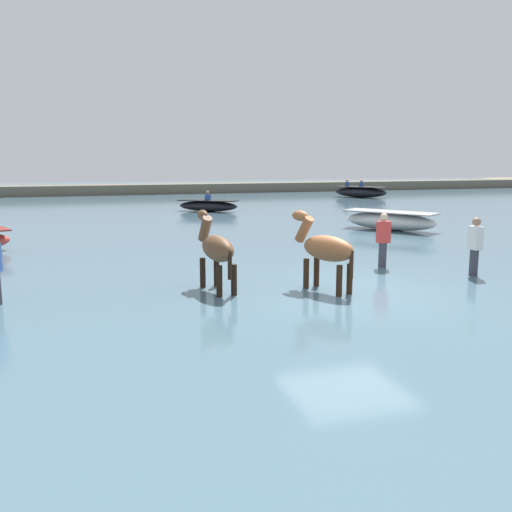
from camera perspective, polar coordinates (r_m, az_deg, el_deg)
ground_plane at (r=11.91m, az=9.38°, el=-4.72°), size 120.00×120.00×0.00m
water_surface at (r=21.15m, az=-2.58°, el=2.22°), size 90.00×90.00×0.26m
horse_lead_chestnut at (r=11.64m, az=7.07°, el=0.59°), size 0.98×1.69×1.88m
horse_trailing_bay at (r=11.57m, az=-4.07°, el=0.60°), size 0.66×1.74×1.88m
boat_near_starboard at (r=39.47m, az=10.59°, el=6.43°), size 3.39×3.63×1.22m
boat_near_port at (r=28.88m, az=-4.90°, el=5.13°), size 3.16×2.54×1.06m
boat_far_inshore at (r=22.00m, az=13.47°, el=3.52°), size 3.09×3.67×0.70m
person_wading_mid at (r=14.45m, az=12.80°, el=1.28°), size 0.35×0.25×1.63m
person_onlooker_left at (r=14.04m, az=21.36°, el=0.58°), size 0.21×0.33×1.63m
far_shoreline at (r=43.73m, az=-10.07°, el=6.58°), size 80.00×2.40×0.98m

